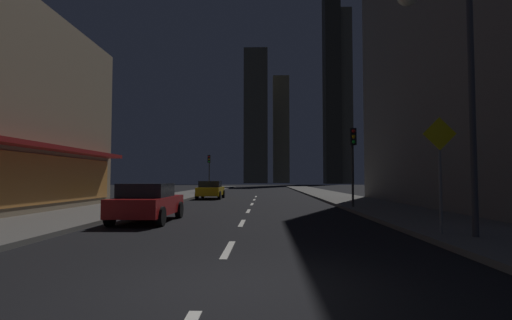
# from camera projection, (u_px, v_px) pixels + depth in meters

# --- Properties ---
(ground_plane) EXTENTS (78.00, 136.00, 0.10)m
(ground_plane) POSITION_uv_depth(u_px,v_px,m) (257.00, 196.00, 37.51)
(ground_plane) COLOR black
(sidewalk_right) EXTENTS (4.00, 76.00, 0.15)m
(sidewalk_right) POSITION_uv_depth(u_px,v_px,m) (328.00, 195.00, 37.35)
(sidewalk_right) COLOR #605E59
(sidewalk_right) RESTS_ON ground
(sidewalk_left) EXTENTS (4.00, 76.00, 0.15)m
(sidewalk_left) POSITION_uv_depth(u_px,v_px,m) (186.00, 195.00, 37.69)
(sidewalk_left) COLOR #605E59
(sidewalk_left) RESTS_ON ground
(lane_marking_center) EXTENTS (0.16, 33.40, 0.01)m
(lane_marking_center) POSITION_uv_depth(u_px,v_px,m) (248.00, 211.00, 19.14)
(lane_marking_center) COLOR silver
(lane_marking_center) RESTS_ON ground
(building_apartment_right) EXTENTS (11.00, 20.00, 21.40)m
(building_apartment_right) POSITION_uv_depth(u_px,v_px,m) (505.00, 19.00, 21.72)
(building_apartment_right) COLOR slate
(building_apartment_right) RESTS_ON ground
(skyscraper_distant_tall) EXTENTS (8.79, 7.22, 50.16)m
(skyscraper_distant_tall) POSITION_uv_depth(u_px,v_px,m) (256.00, 116.00, 143.29)
(skyscraper_distant_tall) COLOR #524E3D
(skyscraper_distant_tall) RESTS_ON ground
(skyscraper_distant_mid) EXTENTS (6.30, 8.74, 42.30)m
(skyscraper_distant_mid) POSITION_uv_depth(u_px,v_px,m) (281.00, 130.00, 153.35)
(skyscraper_distant_mid) COLOR #65604C
(skyscraper_distant_mid) RESTS_ON ground
(skyscraper_distant_short) EXTENTS (5.09, 7.10, 78.35)m
(skyscraper_distant_short) POSITION_uv_depth(u_px,v_px,m) (332.00, 66.00, 127.31)
(skyscraper_distant_short) COLOR #2E2B22
(skyscraper_distant_short) RESTS_ON ground
(skyscraper_distant_slender) EXTENTS (7.11, 8.59, 58.15)m
(skyscraper_distant_slender) POSITION_uv_depth(u_px,v_px,m) (340.00, 97.00, 128.46)
(skyscraper_distant_slender) COLOR #4C4939
(skyscraper_distant_slender) RESTS_ON ground
(car_parked_near) EXTENTS (1.98, 4.24, 1.45)m
(car_parked_near) POSITION_uv_depth(u_px,v_px,m) (148.00, 202.00, 14.44)
(car_parked_near) COLOR #B21919
(car_parked_near) RESTS_ON ground
(car_parked_far) EXTENTS (1.98, 4.24, 1.45)m
(car_parked_far) POSITION_uv_depth(u_px,v_px,m) (211.00, 190.00, 31.12)
(car_parked_far) COLOR gold
(car_parked_far) RESTS_ON ground
(fire_hydrant_far_left) EXTENTS (0.42, 0.30, 0.65)m
(fire_hydrant_far_left) POSITION_uv_depth(u_px,v_px,m) (163.00, 197.00, 25.27)
(fire_hydrant_far_left) COLOR gold
(fire_hydrant_far_left) RESTS_ON sidewalk_left
(traffic_light_near_right) EXTENTS (0.32, 0.48, 4.20)m
(traffic_light_near_right) POSITION_uv_depth(u_px,v_px,m) (353.00, 149.00, 20.25)
(traffic_light_near_right) COLOR #2D2D2D
(traffic_light_near_right) RESTS_ON sidewalk_right
(traffic_light_far_left) EXTENTS (0.32, 0.48, 4.20)m
(traffic_light_far_left) POSITION_uv_depth(u_px,v_px,m) (209.00, 165.00, 43.20)
(traffic_light_far_left) COLOR #2D2D2D
(traffic_light_far_left) RESTS_ON sidewalk_left
(street_lamp_right) EXTENTS (1.96, 0.56, 6.58)m
(street_lamp_right) POSITION_uv_depth(u_px,v_px,m) (439.00, 47.00, 9.97)
(street_lamp_right) COLOR #38383D
(street_lamp_right) RESTS_ON sidewalk_right
(pedestrian_crossing_sign) EXTENTS (0.91, 0.08, 3.15)m
(pedestrian_crossing_sign) POSITION_uv_depth(u_px,v_px,m) (440.00, 164.00, 10.38)
(pedestrian_crossing_sign) COLOR slate
(pedestrian_crossing_sign) RESTS_ON sidewalk_right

